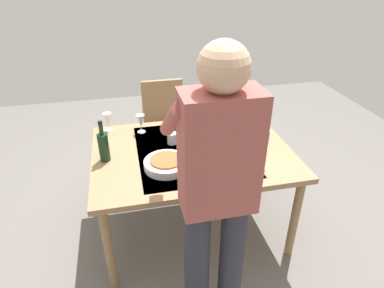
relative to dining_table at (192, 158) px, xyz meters
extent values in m
plane|color=#66605B|center=(0.00, 0.00, -0.65)|extent=(6.00, 6.00, 0.00)
cube|color=#93704C|center=(0.00, 0.00, 0.05)|extent=(1.43, 1.05, 0.04)
cube|color=#C6AD89|center=(0.00, 0.00, 0.07)|extent=(0.78, 0.89, 0.00)
cylinder|color=#93704C|center=(-0.64, -0.46, -0.31)|extent=(0.06, 0.06, 0.68)
cylinder|color=#93704C|center=(0.64, -0.46, -0.31)|extent=(0.06, 0.06, 0.68)
cylinder|color=#93704C|center=(-0.64, 0.46, -0.31)|extent=(0.06, 0.06, 0.68)
cylinder|color=#93704C|center=(0.64, 0.46, -0.31)|extent=(0.06, 0.06, 0.68)
cube|color=brown|center=(0.07, -0.83, -0.20)|extent=(0.40, 0.40, 0.04)
cube|color=#93704C|center=(0.07, -1.01, 0.04)|extent=(0.40, 0.04, 0.45)
cylinder|color=#93704C|center=(-0.10, -1.00, -0.43)|extent=(0.04, 0.04, 0.43)
cylinder|color=#93704C|center=(0.24, -1.00, -0.43)|extent=(0.04, 0.04, 0.43)
cylinder|color=#93704C|center=(-0.10, -0.66, -0.43)|extent=(0.04, 0.04, 0.43)
cylinder|color=#93704C|center=(0.24, -0.66, -0.43)|extent=(0.04, 0.04, 0.43)
cylinder|color=#2D2D38|center=(0.15, 0.81, -0.21)|extent=(0.14, 0.14, 0.88)
cylinder|color=#2D2D38|center=(-0.05, 0.81, -0.21)|extent=(0.14, 0.14, 0.88)
cube|color=#9E4C47|center=(0.05, 0.81, 0.53)|extent=(0.36, 0.20, 0.60)
sphere|color=tan|center=(0.05, 0.81, 0.92)|extent=(0.22, 0.22, 0.22)
cylinder|color=#9E4C47|center=(0.22, 0.57, 0.60)|extent=(0.08, 0.52, 0.40)
cylinder|color=#9E4C47|center=(-0.12, 0.57, 0.60)|extent=(0.08, 0.52, 0.40)
cylinder|color=black|center=(0.61, 0.00, 0.17)|extent=(0.07, 0.07, 0.20)
cylinder|color=black|center=(0.61, 0.00, 0.31)|extent=(0.03, 0.03, 0.08)
cylinder|color=black|center=(0.61, 0.00, 0.36)|extent=(0.03, 0.03, 0.02)
cylinder|color=white|center=(0.34, -0.36, 0.07)|extent=(0.06, 0.06, 0.01)
cylinder|color=white|center=(0.34, -0.36, 0.11)|extent=(0.01, 0.01, 0.07)
cone|color=white|center=(0.34, -0.36, 0.18)|extent=(0.07, 0.07, 0.07)
cylinder|color=beige|center=(0.34, -0.36, 0.16)|extent=(0.03, 0.03, 0.03)
cylinder|color=white|center=(0.59, -0.45, 0.07)|extent=(0.06, 0.06, 0.01)
cylinder|color=white|center=(0.59, -0.45, 0.11)|extent=(0.01, 0.01, 0.07)
cone|color=white|center=(0.59, -0.45, 0.18)|extent=(0.07, 0.07, 0.07)
cylinder|color=beige|center=(0.59, -0.45, 0.16)|extent=(0.03, 0.03, 0.03)
cylinder|color=silver|center=(-0.19, -0.22, 0.11)|extent=(0.08, 0.08, 0.09)
cylinder|color=silver|center=(0.12, -0.13, 0.11)|extent=(0.07, 0.07, 0.09)
cylinder|color=silver|center=(-0.56, 0.00, 0.12)|extent=(0.07, 0.07, 0.10)
cylinder|color=silver|center=(0.22, 0.19, 0.10)|extent=(0.30, 0.30, 0.05)
cylinder|color=#C6562D|center=(0.22, 0.19, 0.12)|extent=(0.22, 0.22, 0.03)
cylinder|color=silver|center=(-0.31, 0.36, 0.10)|extent=(0.18, 0.18, 0.05)
cylinder|color=#4C843D|center=(-0.31, 0.36, 0.12)|extent=(0.13, 0.13, 0.03)
cylinder|color=silver|center=(-0.46, -0.16, 0.07)|extent=(0.23, 0.23, 0.01)
cube|color=silver|center=(-0.01, -0.25, 0.07)|extent=(0.03, 0.20, 0.00)
camera|label=1|loc=(0.45, 2.02, 1.31)|focal=30.99mm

